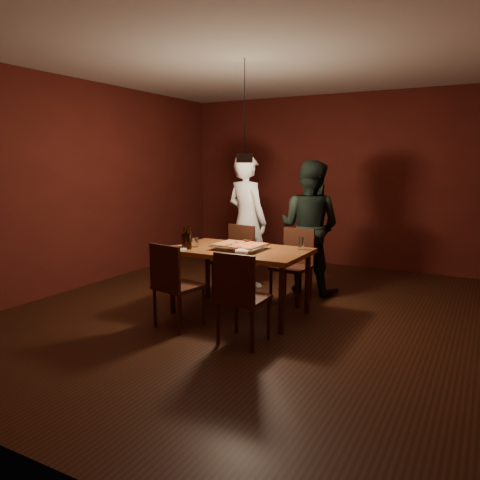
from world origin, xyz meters
The scene contains 19 objects.
room_shell centered at (0.00, 0.00, 1.40)m, with size 6.00×6.00×6.00m.
dining_table centered at (-0.01, -0.08, 0.68)m, with size 1.50×0.90×0.75m.
chair_far_left centered at (-0.46, 0.65, 0.54)m, with size 0.48×0.48×0.49m.
chair_far_right centered at (0.33, 0.70, 0.54)m, with size 0.46×0.46×0.49m.
chair_near_left centered at (-0.38, -0.84, 0.54)m, with size 0.49×0.49×0.49m.
chair_near_right centered at (0.43, -0.91, 0.54)m, with size 0.42×0.42×0.49m.
pizza_tray centered at (0.00, -0.11, 0.77)m, with size 0.55×0.45×0.05m, color silver.
pizza_meat centered at (-0.13, -0.10, 0.81)m, with size 0.25×0.40×0.02m, color maroon.
pizza_cheese centered at (0.12, -0.12, 0.81)m, with size 0.26×0.42×0.02m, color gold.
spatula centered at (-0.01, -0.08, 0.81)m, with size 0.09×0.24×0.04m, color silver, non-canonical shape.
beer_bottle_a centered at (-0.58, -0.35, 0.87)m, with size 0.06×0.06×0.24m.
beer_bottle_b centered at (-0.51, -0.36, 0.88)m, with size 0.07×0.07×0.27m.
water_glass_left centered at (-0.52, -0.21, 0.80)m, with size 0.07×0.07×0.11m, color silver.
water_glass_right centered at (0.60, 0.20, 0.82)m, with size 0.07×0.07×0.14m, color silver.
plate_slice centered at (-0.64, -0.41, 0.76)m, with size 0.26×0.26×0.03m.
napkin centered at (0.17, -0.37, 0.78)m, with size 0.15×0.12×0.06m, color white.
diner_white centered at (-0.52, 1.05, 0.90)m, with size 0.66×0.43×1.81m, color silver.
diner_dark centered at (0.34, 1.17, 0.87)m, with size 0.84×0.66×1.73m, color black.
pendant_lamp centered at (0.00, 0.00, 1.76)m, with size 0.18×0.18×1.10m.
Camera 1 is at (2.44, -4.59, 1.70)m, focal length 35.00 mm.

